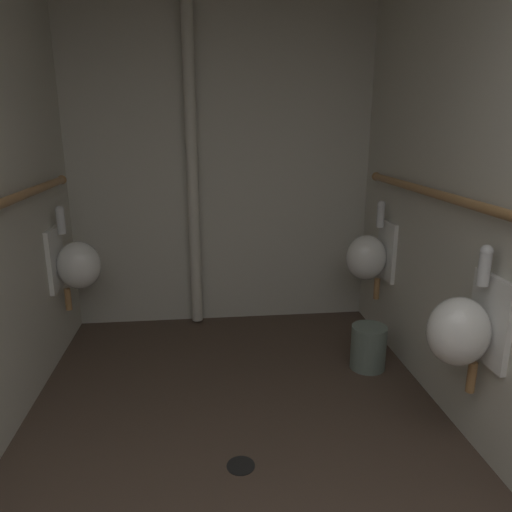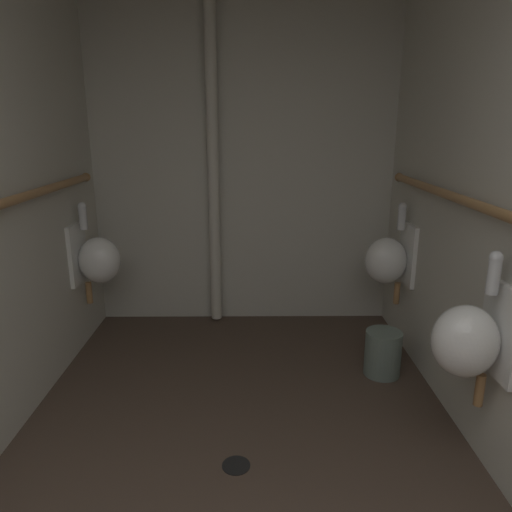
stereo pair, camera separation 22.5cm
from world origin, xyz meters
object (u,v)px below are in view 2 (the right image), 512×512
object	(u,v)px
urinal_right_far	(389,259)
urinal_right_mid	(470,339)
urinal_left_mid	(96,259)
floor_drain	(236,465)
waste_bin	(383,353)
standpipe_back_wall	(213,158)

from	to	relation	value
urinal_right_far	urinal_right_mid	bearing A→B (deg)	-90.00
urinal_left_mid	urinal_right_mid	bearing A→B (deg)	-32.36
floor_drain	waste_bin	xyz separation A→B (m)	(0.95, 0.88, 0.15)
urinal_right_far	floor_drain	xyz separation A→B (m)	(-1.07, -1.31, -0.67)
urinal_left_mid	urinal_right_far	xyz separation A→B (m)	(2.12, -0.03, 0.00)
urinal_right_mid	floor_drain	bearing A→B (deg)	179.92
standpipe_back_wall	floor_drain	xyz separation A→B (m)	(0.22, -1.79, -1.36)
standpipe_back_wall	floor_drain	size ratio (longest dim) A/B	19.15
urinal_right_far	waste_bin	bearing A→B (deg)	-105.79
urinal_right_mid	standpipe_back_wall	world-z (taller)	standpipe_back_wall
urinal_left_mid	waste_bin	xyz separation A→B (m)	(2.00, -0.46, -0.53)
urinal_right_far	floor_drain	distance (m)	1.82
urinal_right_mid	urinal_right_far	bearing A→B (deg)	90.00
urinal_right_mid	urinal_right_far	distance (m)	1.31
urinal_right_mid	urinal_right_far	xyz separation A→B (m)	(0.00, 1.31, 0.00)
urinal_left_mid	urinal_right_mid	size ratio (longest dim) A/B	1.00
urinal_right_far	standpipe_back_wall	size ratio (longest dim) A/B	0.28
urinal_left_mid	urinal_right_mid	xyz separation A→B (m)	(2.12, -1.34, 0.00)
standpipe_back_wall	urinal_right_mid	bearing A→B (deg)	-54.21
urinal_right_far	waste_bin	world-z (taller)	urinal_right_far
urinal_right_mid	standpipe_back_wall	bearing A→B (deg)	125.79
urinal_left_mid	urinal_right_far	distance (m)	2.12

